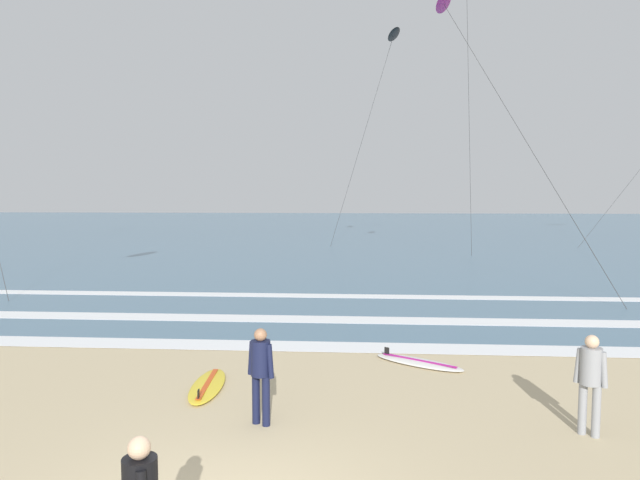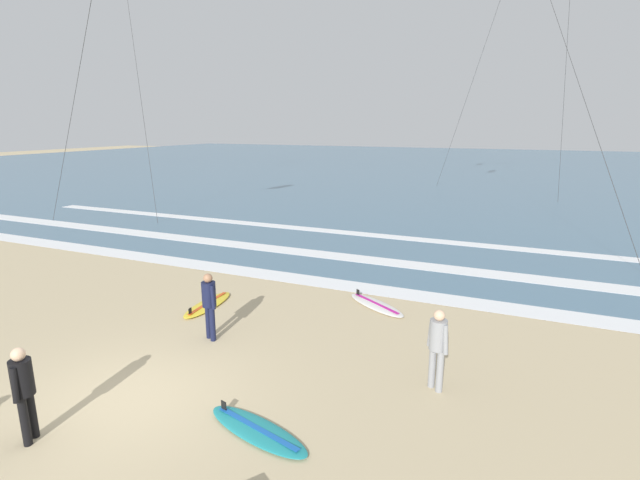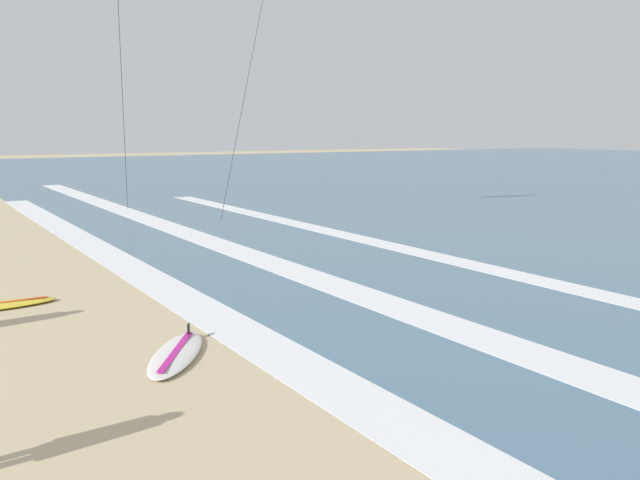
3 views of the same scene
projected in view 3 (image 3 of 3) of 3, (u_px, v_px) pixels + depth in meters
name	position (u px, v px, depth m)	size (l,w,h in m)	color
wave_foam_shoreline	(176.00, 294.00, 13.46)	(41.23, 0.95, 0.01)	white
wave_foam_mid_break	(290.00, 269.00, 15.83)	(56.17, 0.96, 0.01)	white
wave_foam_outer_break	(468.00, 264.00, 16.49)	(38.37, 0.78, 0.01)	white
surfboard_near_water	(176.00, 354.00, 9.79)	(2.09, 1.65, 0.25)	silver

